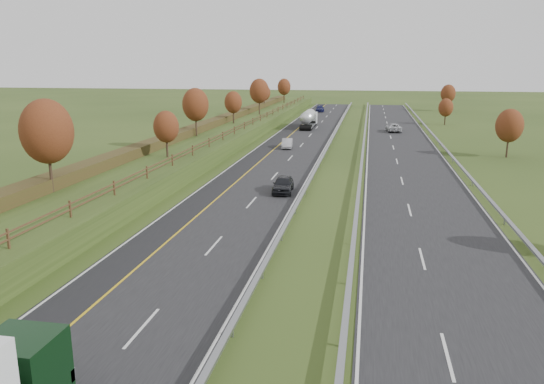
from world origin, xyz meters
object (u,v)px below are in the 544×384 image
at_px(road_tanker, 309,118).
at_px(car_dark_near, 283,184).
at_px(car_oncoming, 394,128).
at_px(car_silver_mid, 287,143).
at_px(car_small_far, 320,109).

distance_m(road_tanker, car_dark_near, 55.21).
relative_size(car_dark_near, car_oncoming, 0.86).
bearing_deg(road_tanker, car_silver_mid, -90.27).
distance_m(car_dark_near, car_silver_mid, 28.40).
bearing_deg(car_small_far, car_silver_mid, -92.43).
bearing_deg(car_small_far, road_tanker, -91.53).
bearing_deg(car_silver_mid, road_tanker, 84.14).
distance_m(road_tanker, car_oncoming, 16.81).
bearing_deg(car_oncoming, car_small_far, -71.47).
bearing_deg(car_dark_near, car_small_far, 89.62).
bearing_deg(car_small_far, car_dark_near, -90.28).
height_order(car_small_far, car_oncoming, car_small_far).
xyz_separation_m(car_dark_near, car_small_far, (-5.04, 92.23, -0.03)).
distance_m(car_silver_mid, car_oncoming, 28.64).
relative_size(car_silver_mid, car_small_far, 0.80).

